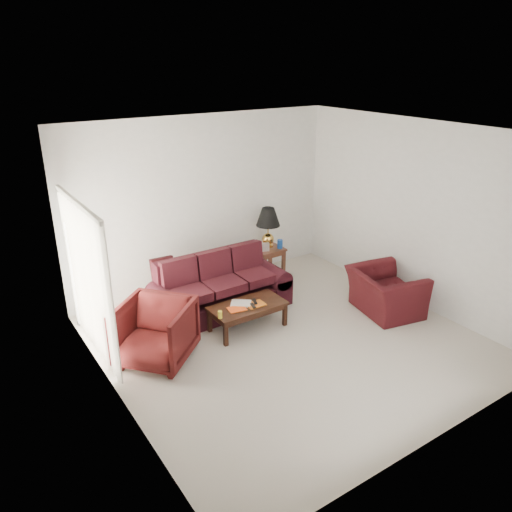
{
  "coord_description": "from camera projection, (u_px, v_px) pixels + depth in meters",
  "views": [
    {
      "loc": [
        -3.9,
        -4.99,
        3.9
      ],
      "look_at": [
        0.0,
        0.85,
        1.05
      ],
      "focal_mm": 35.0,
      "sensor_mm": 36.0,
      "label": 1
    }
  ],
  "objects": [
    {
      "name": "yellow_glass",
      "position": [
        220.0,
        315.0,
        7.1
      ],
      "size": [
        0.07,
        0.07,
        0.11
      ],
      "primitive_type": "cylinder",
      "rotation": [
        0.0,
        0.0,
        -0.14
      ],
      "color": "yellow",
      "rests_on": "coffee_table"
    },
    {
      "name": "blue_canister",
      "position": [
        280.0,
        244.0,
        9.18
      ],
      "size": [
        0.11,
        0.11,
        0.16
      ],
      "primitive_type": "cylinder",
      "rotation": [
        0.0,
        0.0,
        -0.13
      ],
      "color": "#18499D",
      "rests_on": "end_table"
    },
    {
      "name": "throw_pillow",
      "position": [
        163.0,
        269.0,
        8.02
      ],
      "size": [
        0.38,
        0.2,
        0.39
      ],
      "primitive_type": "cube",
      "rotation": [
        -0.21,
        0.0,
        -0.05
      ],
      "color": "black",
      "rests_on": "sofa"
    },
    {
      "name": "end_table",
      "position": [
        267.0,
        262.0,
        9.33
      ],
      "size": [
        0.56,
        0.56,
        0.57
      ],
      "primitive_type": null,
      "rotation": [
        0.0,
        0.0,
        -0.07
      ],
      "color": "#461F18",
      "rests_on": "ground"
    },
    {
      "name": "remote_b",
      "position": [
        255.0,
        301.0,
        7.53
      ],
      "size": [
        0.1,
        0.17,
        0.02
      ],
      "primitive_type": "cube",
      "rotation": [
        0.0,
        0.0,
        -0.36
      ],
      "color": "black",
      "rests_on": "coffee_table"
    },
    {
      "name": "sofa",
      "position": [
        221.0,
        285.0,
        7.99
      ],
      "size": [
        2.27,
        1.06,
        0.91
      ],
      "primitive_type": null,
      "rotation": [
        0.0,
        0.0,
        0.04
      ],
      "color": "black",
      "rests_on": "ground"
    },
    {
      "name": "remote_a",
      "position": [
        253.0,
        306.0,
        7.41
      ],
      "size": [
        0.08,
        0.16,
        0.02
      ],
      "primitive_type": "cube",
      "rotation": [
        0.0,
        0.0,
        -0.26
      ],
      "color": "black",
      "rests_on": "coffee_table"
    },
    {
      "name": "coffee_table",
      "position": [
        248.0,
        316.0,
        7.57
      ],
      "size": [
        1.15,
        0.58,
        0.4
      ],
      "primitive_type": null,
      "rotation": [
        0.0,
        0.0,
        0.0
      ],
      "color": "black",
      "rests_on": "ground"
    },
    {
      "name": "magazine_orange",
      "position": [
        255.0,
        304.0,
        7.48
      ],
      "size": [
        0.29,
        0.22,
        0.02
      ],
      "primitive_type": "cube",
      "rotation": [
        0.0,
        0.0,
        -0.03
      ],
      "color": "#BF5C16",
      "rests_on": "coffee_table"
    },
    {
      "name": "armchair_left",
      "position": [
        155.0,
        333.0,
        6.69
      ],
      "size": [
        1.32,
        1.31,
        0.86
      ],
      "primitive_type": "imported",
      "rotation": [
        0.0,
        0.0,
        -0.85
      ],
      "color": "#420F0F",
      "rests_on": "ground"
    },
    {
      "name": "floor",
      "position": [
        288.0,
        340.0,
        7.32
      ],
      "size": [
        5.0,
        5.0,
        0.0
      ],
      "primitive_type": "plane",
      "color": "beige",
      "rests_on": "ground"
    },
    {
      "name": "picture_frame",
      "position": [
        255.0,
        244.0,
        9.22
      ],
      "size": [
        0.17,
        0.19,
        0.05
      ],
      "primitive_type": "cube",
      "rotation": [
        1.36,
        0.0,
        0.45
      ],
      "color": "white",
      "rests_on": "end_table"
    },
    {
      "name": "magazine_white",
      "position": [
        241.0,
        303.0,
        7.52
      ],
      "size": [
        0.37,
        0.36,
        0.02
      ],
      "primitive_type": "cube",
      "rotation": [
        0.0,
        0.0,
        -0.67
      ],
      "color": "beige",
      "rests_on": "coffee_table"
    },
    {
      "name": "floor_lamp",
      "position": [
        79.0,
        274.0,
        7.48
      ],
      "size": [
        0.33,
        0.33,
        1.68
      ],
      "primitive_type": null,
      "rotation": [
        0.0,
        0.0,
        0.24
      ],
      "color": "white",
      "rests_on": "ground"
    },
    {
      "name": "blinds",
      "position": [
        87.0,
        281.0,
        6.67
      ],
      "size": [
        0.1,
        2.0,
        2.16
      ],
      "primitive_type": "cube",
      "color": "silver",
      "rests_on": "ground"
    },
    {
      "name": "magazine_red",
      "position": [
        237.0,
        309.0,
        7.35
      ],
      "size": [
        0.29,
        0.23,
        0.01
      ],
      "primitive_type": "cube",
      "rotation": [
        0.0,
        0.0,
        -0.16
      ],
      "color": "#E24D16",
      "rests_on": "coffee_table"
    },
    {
      "name": "table_lamp",
      "position": [
        268.0,
        227.0,
        9.16
      ],
      "size": [
        0.56,
        0.56,
        0.74
      ],
      "primitive_type": null,
      "rotation": [
        0.0,
        0.0,
        -0.32
      ],
      "color": "gold",
      "rests_on": "end_table"
    },
    {
      "name": "clock",
      "position": [
        265.0,
        247.0,
        9.05
      ],
      "size": [
        0.16,
        0.11,
        0.16
      ],
      "primitive_type": "cube",
      "rotation": [
        0.0,
        0.0,
        -0.4
      ],
      "color": "silver",
      "rests_on": "end_table"
    },
    {
      "name": "armchair_right",
      "position": [
        385.0,
        292.0,
        8.01
      ],
      "size": [
        1.15,
        1.25,
        0.7
      ],
      "primitive_type": "imported",
      "rotation": [
        0.0,
        0.0,
        1.37
      ],
      "color": "#3A0D11",
      "rests_on": "ground"
    }
  ]
}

